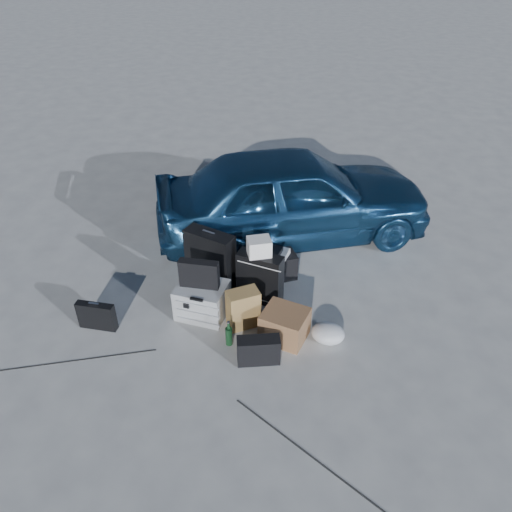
{
  "coord_description": "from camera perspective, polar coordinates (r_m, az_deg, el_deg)",
  "views": [
    {
      "loc": [
        0.78,
        -3.62,
        3.64
      ],
      "look_at": [
        0.21,
        0.85,
        0.48
      ],
      "focal_mm": 35.0,
      "sensor_mm": 36.0,
      "label": 1
    }
  ],
  "objects": [
    {
      "name": "car",
      "position": [
        6.48,
        4.29,
        6.97
      ],
      "size": [
        3.79,
        2.48,
        1.2
      ],
      "primitive_type": "imported",
      "rotation": [
        0.0,
        0.0,
        1.9
      ],
      "color": "#245684",
      "rests_on": "ground"
    },
    {
      "name": "flat_box_white",
      "position": [
        5.76,
        1.53,
        0.24
      ],
      "size": [
        0.47,
        0.4,
        0.07
      ],
      "primitive_type": "cube",
      "rotation": [
        0.0,
        0.0,
        -0.27
      ],
      "color": "white",
      "rests_on": "duffel_bag"
    },
    {
      "name": "plastic_bag",
      "position": [
        5.17,
        8.22,
        -8.74
      ],
      "size": [
        0.38,
        0.34,
        0.19
      ],
      "primitive_type": "ellipsoid",
      "rotation": [
        0.0,
        0.0,
        -0.17
      ],
      "color": "silver",
      "rests_on": "ground"
    },
    {
      "name": "messenger_bag",
      "position": [
        4.88,
        0.29,
        -10.72
      ],
      "size": [
        0.44,
        0.24,
        0.29
      ],
      "primitive_type": "cube",
      "rotation": [
        0.0,
        0.0,
        0.21
      ],
      "color": "black",
      "rests_on": "ground"
    },
    {
      "name": "white_carton",
      "position": [
        5.26,
        0.36,
        1.05
      ],
      "size": [
        0.29,
        0.26,
        0.19
      ],
      "primitive_type": "cube",
      "rotation": [
        0.0,
        0.0,
        0.33
      ],
      "color": "white",
      "rests_on": "suitcase_right"
    },
    {
      "name": "duffel_bag",
      "position": [
        5.87,
        1.49,
        -1.32
      ],
      "size": [
        0.69,
        0.51,
        0.32
      ],
      "primitive_type": "cube",
      "rotation": [
        0.0,
        0.0,
        0.42
      ],
      "color": "black",
      "rests_on": "ground"
    },
    {
      "name": "green_bottle",
      "position": [
        5.05,
        -3.12,
        -8.83
      ],
      "size": [
        0.07,
        0.07,
        0.28
      ],
      "primitive_type": "cylinder",
      "rotation": [
        0.0,
        0.0,
        0.04
      ],
      "color": "#12341A",
      "rests_on": "ground"
    },
    {
      "name": "ground",
      "position": [
        5.19,
        -3.57,
        -9.53
      ],
      "size": [
        60.0,
        60.0,
        0.0
      ],
      "primitive_type": "plane",
      "color": "#B6B5B1",
      "rests_on": "ground"
    },
    {
      "name": "kraft_bag",
      "position": [
        5.21,
        -1.47,
        -6.03
      ],
      "size": [
        0.38,
        0.33,
        0.43
      ],
      "primitive_type": "cube",
      "rotation": [
        0.0,
        0.0,
        0.51
      ],
      "color": "#A27A46",
      "rests_on": "ground"
    },
    {
      "name": "briefcase",
      "position": [
        5.47,
        -17.74,
        -6.55
      ],
      "size": [
        0.41,
        0.12,
        0.31
      ],
      "primitive_type": "cube",
      "rotation": [
        0.0,
        0.0,
        -0.07
      ],
      "color": "black",
      "rests_on": "ground"
    },
    {
      "name": "suitcase_left",
      "position": [
        5.63,
        -5.21,
        -0.58
      ],
      "size": [
        0.6,
        0.41,
        0.74
      ],
      "primitive_type": "cube",
      "rotation": [
        0.0,
        0.0,
        -0.4
      ],
      "color": "black",
      "rests_on": "ground"
    },
    {
      "name": "suitcase_right",
      "position": [
        5.48,
        0.45,
        -2.52
      ],
      "size": [
        0.53,
        0.31,
        0.6
      ],
      "primitive_type": "cube",
      "rotation": [
        0.0,
        0.0,
        -0.29
      ],
      "color": "black",
      "rests_on": "ground"
    },
    {
      "name": "pelican_case",
      "position": [
        5.39,
        -6.16,
        -5.04
      ],
      "size": [
        0.58,
        0.5,
        0.37
      ],
      "primitive_type": "cube",
      "rotation": [
        0.0,
        0.0,
        -0.17
      ],
      "color": "#A7A9AC",
      "rests_on": "ground"
    },
    {
      "name": "laptop_bag",
      "position": [
        5.19,
        -6.52,
        -2.06
      ],
      "size": [
        0.42,
        0.12,
        0.31
      ],
      "primitive_type": "cube",
      "rotation": [
        0.0,
        0.0,
        -0.05
      ],
      "color": "black",
      "rests_on": "pelican_case"
    },
    {
      "name": "flat_box_black",
      "position": [
        5.71,
        1.62,
        0.65
      ],
      "size": [
        0.29,
        0.24,
        0.05
      ],
      "primitive_type": "cube",
      "rotation": [
        0.0,
        0.0,
        -0.25
      ],
      "color": "black",
      "rests_on": "flat_box_white"
    },
    {
      "name": "cardboard_box",
      "position": [
        5.11,
        3.3,
        -7.88
      ],
      "size": [
        0.53,
        0.5,
        0.33
      ],
      "primitive_type": "cube",
      "rotation": [
        0.0,
        0.0,
        -0.32
      ],
      "color": "brown",
      "rests_on": "ground"
    }
  ]
}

